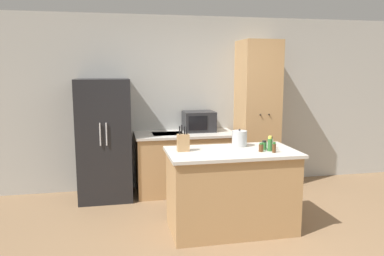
% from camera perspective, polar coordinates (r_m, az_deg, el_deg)
% --- Properties ---
extents(ground_plane, '(14.00, 14.00, 0.00)m').
position_cam_1_polar(ground_plane, '(4.01, 9.07, -18.04)').
color(ground_plane, '#846647').
extents(wall_back, '(7.20, 0.06, 2.60)m').
position_cam_1_polar(wall_back, '(5.83, 1.30, 3.93)').
color(wall_back, '#B2B2AD').
rests_on(wall_back, ground_plane).
extents(refrigerator, '(0.72, 0.72, 1.68)m').
position_cam_1_polar(refrigerator, '(5.37, -13.20, -1.69)').
color(refrigerator, black).
rests_on(refrigerator, ground_plane).
extents(back_counter, '(1.47, 0.69, 0.89)m').
position_cam_1_polar(back_counter, '(5.57, -1.05, -5.23)').
color(back_counter, tan).
rests_on(back_counter, ground_plane).
extents(pantry_cabinet, '(0.56, 0.60, 2.23)m').
position_cam_1_polar(pantry_cabinet, '(5.78, 9.88, 1.94)').
color(pantry_cabinet, tan).
rests_on(pantry_cabinet, ground_plane).
extents(kitchen_island, '(1.44, 0.79, 0.92)m').
position_cam_1_polar(kitchen_island, '(4.30, 5.98, -9.38)').
color(kitchen_island, tan).
rests_on(kitchen_island, ground_plane).
extents(microwave, '(0.46, 0.39, 0.30)m').
position_cam_1_polar(microwave, '(5.61, 1.05, 1.03)').
color(microwave, '#232326').
rests_on(microwave, back_counter).
extents(knife_block, '(0.13, 0.09, 0.29)m').
position_cam_1_polar(knife_block, '(4.11, -1.36, -2.18)').
color(knife_block, tan).
rests_on(knife_block, kitchen_island).
extents(spice_bottle_tall_dark, '(0.06, 0.06, 0.14)m').
position_cam_1_polar(spice_bottle_tall_dark, '(4.34, 11.89, -2.25)').
color(spice_bottle_tall_dark, beige).
rests_on(spice_bottle_tall_dark, kitchen_island).
extents(spice_bottle_short_red, '(0.04, 0.04, 0.12)m').
position_cam_1_polar(spice_bottle_short_red, '(4.14, 12.40, -2.95)').
color(spice_bottle_short_red, '#563319').
rests_on(spice_bottle_short_red, kitchen_island).
extents(spice_bottle_amber_oil, '(0.05, 0.05, 0.10)m').
position_cam_1_polar(spice_bottle_amber_oil, '(4.17, 10.49, -2.94)').
color(spice_bottle_amber_oil, '#563319').
rests_on(spice_bottle_amber_oil, kitchen_island).
extents(spice_bottle_green_herb, '(0.06, 0.06, 0.10)m').
position_cam_1_polar(spice_bottle_green_herb, '(4.27, 10.94, -2.62)').
color(spice_bottle_green_herb, '#337033').
rests_on(spice_bottle_green_herb, kitchen_island).
extents(spice_bottle_pale_salt, '(0.05, 0.05, 0.17)m').
position_cam_1_polar(spice_bottle_pale_salt, '(4.21, 11.78, -2.40)').
color(spice_bottle_pale_salt, '#337033').
rests_on(spice_bottle_pale_salt, kitchen_island).
extents(kettle, '(0.17, 0.17, 0.21)m').
position_cam_1_polar(kettle, '(4.40, 7.24, -1.60)').
color(kettle, '#B2B5B7').
rests_on(kettle, kitchen_island).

